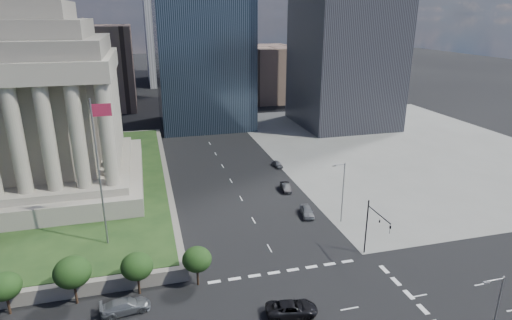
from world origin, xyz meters
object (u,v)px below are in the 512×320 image
object	(u,v)px
war_memorial	(28,79)
suv_grey	(126,306)
street_lamp_south	(494,318)
parked_sedan_near	(307,211)
street_lamp_north	(342,189)
traffic_signal_ne	(374,225)
parked_sedan_mid	(286,187)
flagpole	(100,166)
parked_sedan_far	(277,164)
pickup_truck	(292,309)

from	to	relation	value
war_memorial	suv_grey	world-z (taller)	war_memorial
street_lamp_south	parked_sedan_near	distance (m)	35.05
street_lamp_north	suv_grey	size ratio (longest dim) A/B	1.83
suv_grey	war_memorial	bearing A→B (deg)	14.88
traffic_signal_ne	parked_sedan_mid	size ratio (longest dim) A/B	1.88
war_memorial	parked_sedan_mid	size ratio (longest dim) A/B	9.16
war_memorial	traffic_signal_ne	distance (m)	60.00
flagpole	parked_sedan_far	xyz separation A→B (m)	(33.33, 28.50, -12.50)
flagpole	street_lamp_south	size ratio (longest dim) A/B	2.00
street_lamp_north	suv_grey	bearing A→B (deg)	-156.90
street_lamp_north	parked_sedan_mid	world-z (taller)	street_lamp_north
flagpole	parked_sedan_mid	size ratio (longest dim) A/B	4.70
war_memorial	traffic_signal_ne	size ratio (longest dim) A/B	4.88
flagpole	suv_grey	distance (m)	18.06
pickup_truck	parked_sedan_far	world-z (taller)	pickup_truck
parked_sedan_mid	war_memorial	bearing A→B (deg)	175.35
street_lamp_north	parked_sedan_mid	bearing A→B (deg)	106.65
suv_grey	parked_sedan_mid	world-z (taller)	suv_grey
flagpole	parked_sedan_mid	bearing A→B (deg)	26.65
war_memorial	parked_sedan_near	bearing A→B (deg)	-24.47
parked_sedan_near	flagpole	bearing A→B (deg)	-161.95
pickup_truck	parked_sedan_mid	distance (m)	35.38
flagpole	street_lamp_south	bearing A→B (deg)	-40.47
flagpole	street_lamp_north	distance (m)	35.95
parked_sedan_near	parked_sedan_far	size ratio (longest dim) A/B	1.26
war_memorial	parked_sedan_far	size ratio (longest dim) A/B	10.76
war_memorial	suv_grey	distance (m)	44.77
pickup_truck	suv_grey	world-z (taller)	pickup_truck
parked_sedan_mid	parked_sedan_near	bearing A→B (deg)	-83.43
flagpole	pickup_truck	bearing A→B (deg)	-42.21
traffic_signal_ne	pickup_truck	bearing A→B (deg)	-150.78
flagpole	parked_sedan_far	distance (m)	45.60
street_lamp_south	parked_sedan_mid	world-z (taller)	street_lamp_south
flagpole	parked_sedan_near	world-z (taller)	flagpole
pickup_truck	parked_sedan_mid	bearing A→B (deg)	-9.74
war_memorial	street_lamp_north	size ratio (longest dim) A/B	3.90
street_lamp_south	suv_grey	xyz separation A→B (m)	(-32.83, 17.00, -4.87)
suv_grey	parked_sedan_far	distance (m)	51.80
pickup_truck	parked_sedan_far	size ratio (longest dim) A/B	1.59
parked_sedan_far	suv_grey	bearing A→B (deg)	-133.46
war_memorial	pickup_truck	size ratio (longest dim) A/B	6.75
street_lamp_north	parked_sedan_far	xyz separation A→B (m)	(-1.83, 27.50, -5.04)
street_lamp_north	parked_sedan_far	distance (m)	28.02
street_lamp_south	suv_grey	world-z (taller)	street_lamp_south
war_memorial	parked_sedan_far	distance (m)	50.22
traffic_signal_ne	street_lamp_south	world-z (taller)	street_lamp_south
street_lamp_north	parked_sedan_mid	size ratio (longest dim) A/B	2.35
war_memorial	street_lamp_north	xyz separation A→B (m)	(47.33, -23.00, -15.74)
flagpole	street_lamp_north	world-z (taller)	flagpole
war_memorial	parked_sedan_near	size ratio (longest dim) A/B	8.51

